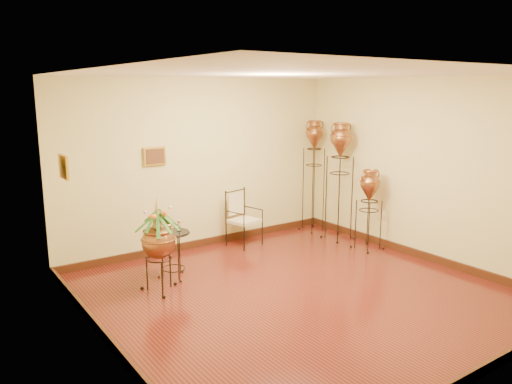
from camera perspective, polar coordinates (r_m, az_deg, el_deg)
ground at (r=6.67m, az=4.73°, el=-11.40°), size 5.00×5.00×0.00m
room_shell at (r=6.21m, az=4.91°, el=3.49°), size 5.02×5.02×2.81m
amphora_tall at (r=9.31m, az=6.61°, el=1.99°), size 0.52×0.52×2.09m
amphora_mid at (r=8.82m, az=9.52°, el=1.30°), size 0.51×0.51×2.09m
amphora_short at (r=8.42m, az=12.78°, el=-1.93°), size 0.54×0.54×1.36m
planter_urn at (r=6.59m, az=-11.10°, el=-5.17°), size 0.82×0.82×1.30m
armchair at (r=8.45m, az=-1.35°, el=-3.05°), size 0.62×0.59×0.93m
side_table at (r=7.13m, az=-9.44°, el=-6.99°), size 0.49×0.49×0.85m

